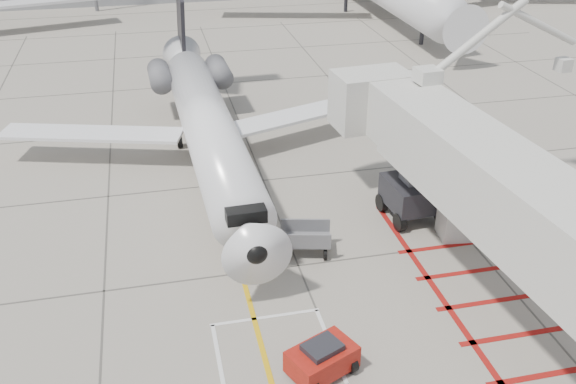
{
  "coord_description": "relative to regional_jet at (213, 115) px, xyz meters",
  "views": [
    {
      "loc": [
        -5.32,
        -17.68,
        15.78
      ],
      "look_at": [
        0.0,
        6.0,
        2.5
      ],
      "focal_mm": 40.0,
      "sensor_mm": 36.0,
      "label": 1
    }
  ],
  "objects": [
    {
      "name": "regional_jet",
      "position": [
        0.0,
        0.0,
        0.0
      ],
      "size": [
        23.97,
        29.8,
        7.63
      ],
      "primitive_type": null,
      "rotation": [
        0.0,
        0.0,
        0.03
      ],
      "color": "white",
      "rests_on": "ground_plane"
    },
    {
      "name": "cone_side",
      "position": [
        0.71,
        -6.13,
        -3.54
      ],
      "size": [
        0.39,
        0.39,
        0.54
      ],
      "primitive_type": "cone",
      "color": "orange",
      "rests_on": "ground_plane"
    },
    {
      "name": "ground_power_unit",
      "position": [
        10.36,
        -7.57,
        -2.89
      ],
      "size": [
        2.47,
        1.62,
        1.84
      ],
      "primitive_type": null,
      "rotation": [
        0.0,
        0.0,
        -0.12
      ],
      "color": "beige",
      "rests_on": "ground_plane"
    },
    {
      "name": "pushback_tug",
      "position": [
        1.75,
        -14.48,
        -3.16
      ],
      "size": [
        2.61,
        2.19,
        1.3
      ],
      "primitive_type": null,
      "rotation": [
        0.0,
        0.0,
        0.42
      ],
      "color": "#A3190F",
      "rests_on": "ground_plane"
    },
    {
      "name": "baggage_cart",
      "position": [
        2.97,
        -7.32,
        -3.13
      ],
      "size": [
        2.42,
        1.83,
        1.37
      ],
      "primitive_type": null,
      "rotation": [
        0.0,
        0.0,
        -0.24
      ],
      "color": "slate",
      "rests_on": "ground_plane"
    },
    {
      "name": "ground_plane",
      "position": [
        2.43,
        -12.25,
        -3.81
      ],
      "size": [
        260.0,
        260.0,
        0.0
      ],
      "primitive_type": "plane",
      "color": "gray",
      "rests_on": "ground"
    },
    {
      "name": "jet_bridge",
      "position": [
        9.2,
        -11.83,
        0.24
      ],
      "size": [
        11.38,
        21.06,
        8.11
      ],
      "primitive_type": null,
      "rotation": [
        0.0,
        0.0,
        0.09
      ],
      "color": "silver",
      "rests_on": "ground_plane"
    },
    {
      "name": "cone_nose",
      "position": [
        0.73,
        -6.12,
        -3.6
      ],
      "size": [
        0.31,
        0.31,
        0.43
      ],
      "primitive_type": "cone",
      "color": "#F34B0C",
      "rests_on": "ground_plane"
    }
  ]
}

